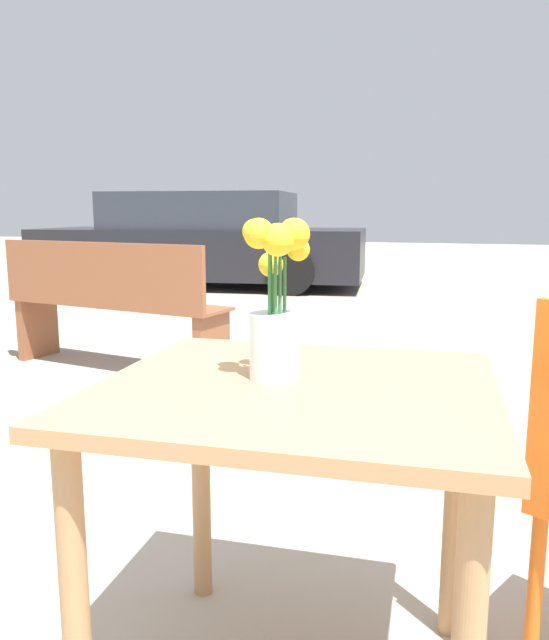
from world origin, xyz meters
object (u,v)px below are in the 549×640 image
Objects in this scene: table_front at (296,438)px; bench_near at (109,302)px; parked_car at (202,242)px; flower_vase at (275,313)px.

bench_near is (-1.94, 2.33, -0.13)m from table_front.
parked_car reaches higher than table_front.
parked_car is (-3.31, 6.88, -0.23)m from flower_vase.
flower_vase reaches higher than table_front.
flower_vase reaches higher than bench_near.
bench_near is 0.35× the size of parked_car.
flower_vase is at bearing -64.31° from parked_car.
flower_vase is 0.07× the size of parked_car.
parked_car is at bearing 115.69° from flower_vase.
bench_near reaches higher than table_front.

